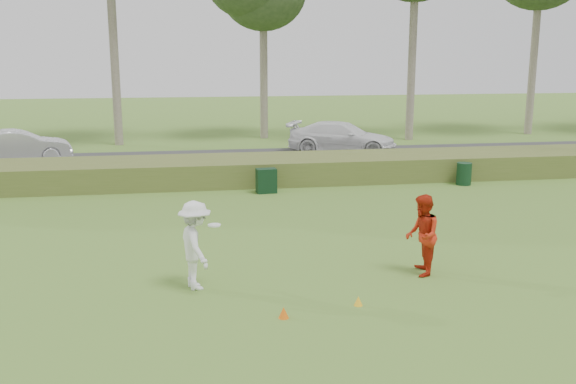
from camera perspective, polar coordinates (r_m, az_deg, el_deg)
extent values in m
plane|color=#457125|center=(13.20, 2.87, -9.21)|extent=(120.00, 120.00, 0.00)
cube|color=#4C5D25|center=(24.54, -3.05, 2.00)|extent=(80.00, 3.00, 0.90)
cube|color=#2D2D2D|center=(29.51, -4.12, 2.91)|extent=(80.00, 6.00, 0.06)
cylinder|color=gray|center=(36.80, -2.20, 13.73)|extent=(0.44, 0.44, 11.50)
cylinder|color=gray|center=(36.80, 11.13, 15.47)|extent=(0.44, 0.44, 14.00)
cylinder|color=gray|center=(41.36, 21.24, 14.17)|extent=(0.44, 0.44, 13.50)
imported|color=white|center=(13.45, -8.24, -4.71)|extent=(0.98, 1.34, 1.87)
cylinder|color=white|center=(13.34, -6.57, -2.94)|extent=(0.27, 0.27, 0.03)
imported|color=red|center=(14.43, 11.84, -3.78)|extent=(0.88, 1.02, 1.81)
cone|color=orange|center=(12.12, -0.39, -10.67)|extent=(0.20, 0.20, 0.22)
cone|color=yellow|center=(12.76, 6.27, -9.59)|extent=(0.17, 0.17, 0.19)
cube|color=black|center=(22.49, -1.94, 1.01)|extent=(0.73, 0.49, 0.86)
cylinder|color=#10311A|center=(24.75, 15.37, 1.57)|extent=(0.73, 0.73, 0.83)
imported|color=silver|center=(30.69, -22.80, 3.76)|extent=(4.63, 2.62, 1.45)
imported|color=white|center=(31.08, 4.85, 4.84)|extent=(5.60, 4.07, 1.51)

